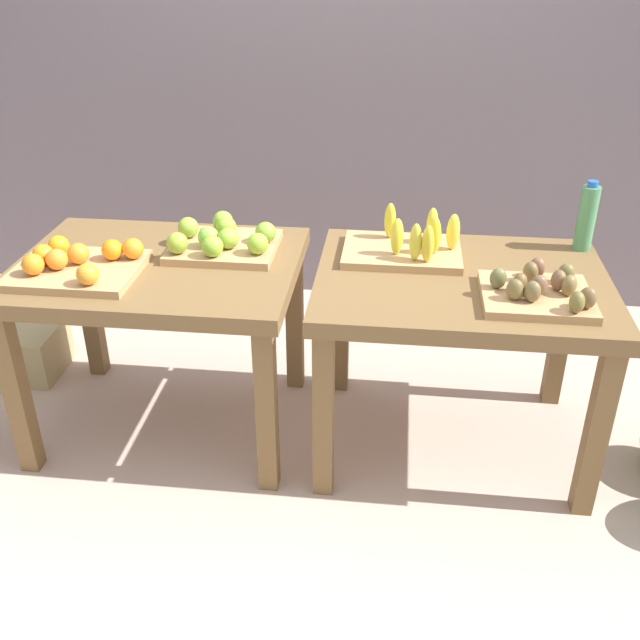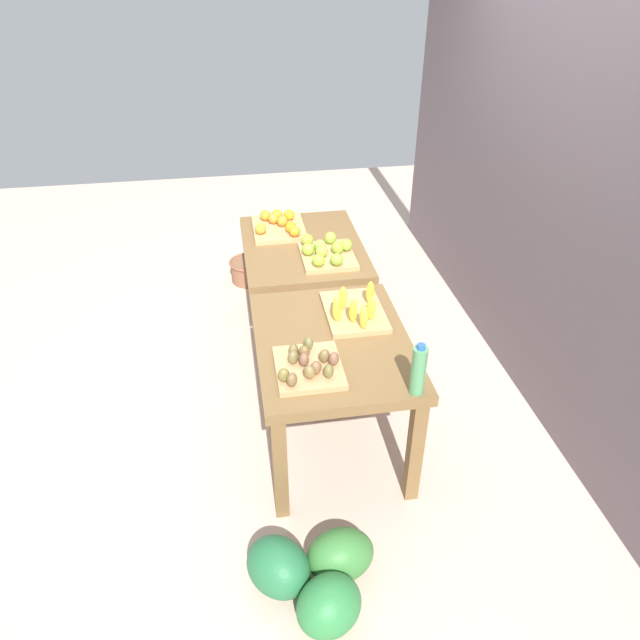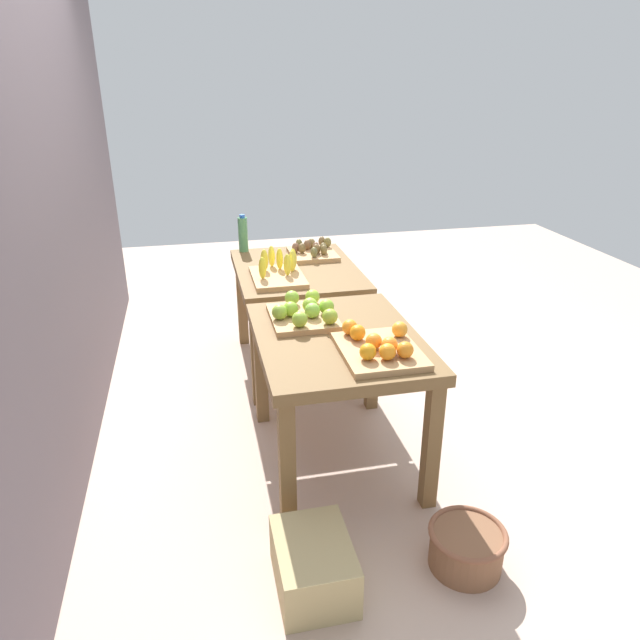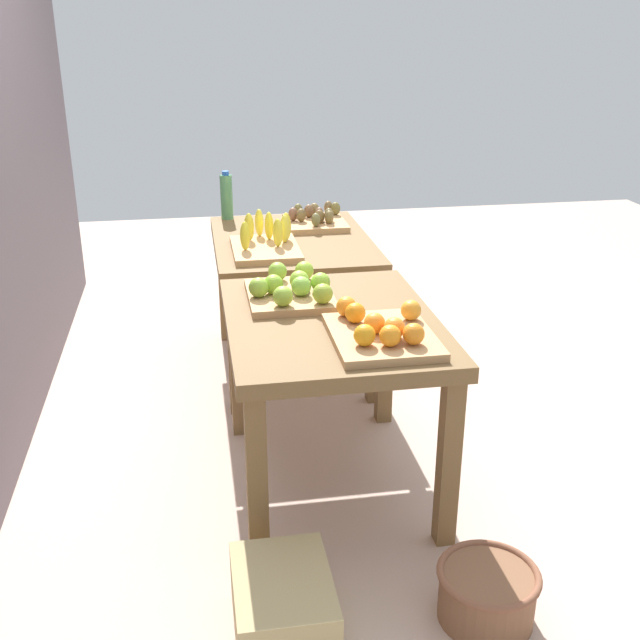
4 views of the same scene
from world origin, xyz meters
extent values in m
plane|color=#C8AA98|center=(0.00, 0.00, 0.00)|extent=(8.00, 8.00, 0.00)
cube|color=slate|center=(0.00, 1.35, 1.50)|extent=(4.40, 0.12, 3.00)
cube|color=brown|center=(-0.56, 0.00, 0.70)|extent=(1.04, 0.80, 0.06)
cube|color=brown|center=(-1.02, -0.34, 0.34)|extent=(0.07, 0.07, 0.67)
cube|color=brown|center=(-0.10, -0.34, 0.34)|extent=(0.07, 0.07, 0.67)
cube|color=brown|center=(-1.02, 0.34, 0.34)|extent=(0.07, 0.07, 0.67)
cube|color=brown|center=(-0.10, 0.34, 0.34)|extent=(0.07, 0.07, 0.67)
cube|color=brown|center=(0.56, 0.00, 0.70)|extent=(1.04, 0.80, 0.06)
cube|color=brown|center=(0.10, -0.34, 0.34)|extent=(0.07, 0.07, 0.67)
cube|color=brown|center=(1.02, -0.34, 0.34)|extent=(0.07, 0.07, 0.67)
cube|color=brown|center=(0.10, 0.34, 0.34)|extent=(0.07, 0.07, 0.67)
cube|color=brown|center=(1.02, 0.34, 0.34)|extent=(0.07, 0.07, 0.67)
cube|color=tan|center=(-0.81, -0.14, 0.75)|extent=(0.44, 0.36, 0.03)
sphere|color=orange|center=(-0.86, -0.17, 0.80)|extent=(0.09, 0.09, 0.08)
sphere|color=orange|center=(-0.81, -0.11, 0.80)|extent=(0.10, 0.10, 0.08)
sphere|color=orange|center=(-0.91, -0.05, 0.80)|extent=(0.11, 0.11, 0.08)
sphere|color=orange|center=(-0.63, -0.04, 0.80)|extent=(0.08, 0.08, 0.08)
sphere|color=orange|center=(-0.93, -0.13, 0.80)|extent=(0.10, 0.10, 0.08)
sphere|color=orange|center=(-0.70, -0.06, 0.80)|extent=(0.09, 0.09, 0.08)
sphere|color=orange|center=(-0.92, -0.22, 0.80)|extent=(0.09, 0.09, 0.08)
sphere|color=orange|center=(-0.71, -0.27, 0.80)|extent=(0.10, 0.10, 0.08)
cube|color=tan|center=(-0.33, 0.13, 0.75)|extent=(0.40, 0.34, 0.03)
sphere|color=#90BB38|center=(-0.48, 0.18, 0.80)|extent=(0.11, 0.11, 0.08)
sphere|color=#89B236|center=(-0.37, 0.26, 0.80)|extent=(0.11, 0.11, 0.08)
sphere|color=#94B939|center=(-0.31, 0.09, 0.80)|extent=(0.09, 0.09, 0.08)
sphere|color=#88B831|center=(-0.34, 0.20, 0.80)|extent=(0.09, 0.09, 0.08)
sphere|color=#86B436|center=(-0.18, 0.16, 0.80)|extent=(0.10, 0.10, 0.08)
sphere|color=#91AE31|center=(-0.48, 0.02, 0.80)|extent=(0.11, 0.11, 0.08)
sphere|color=#84BC40|center=(-0.38, 0.09, 0.80)|extent=(0.11, 0.11, 0.08)
sphere|color=#92BB32|center=(-0.19, 0.05, 0.80)|extent=(0.08, 0.08, 0.08)
sphere|color=#8ABE34|center=(-0.35, 0.01, 0.80)|extent=(0.09, 0.09, 0.08)
cube|color=tan|center=(0.34, 0.16, 0.75)|extent=(0.44, 0.32, 0.03)
ellipsoid|color=yellow|center=(0.43, 0.05, 0.83)|extent=(0.06, 0.06, 0.14)
ellipsoid|color=yellow|center=(0.39, 0.06, 0.83)|extent=(0.06, 0.06, 0.14)
ellipsoid|color=yellow|center=(0.53, 0.17, 0.83)|extent=(0.06, 0.06, 0.14)
ellipsoid|color=yellow|center=(0.45, 0.23, 0.83)|extent=(0.06, 0.06, 0.14)
ellipsoid|color=yellow|center=(0.32, 0.10, 0.83)|extent=(0.07, 0.07, 0.14)
ellipsoid|color=yellow|center=(0.46, 0.13, 0.83)|extent=(0.06, 0.06, 0.14)
ellipsoid|color=yellow|center=(0.29, 0.26, 0.83)|extent=(0.06, 0.07, 0.14)
cube|color=tan|center=(0.79, -0.16, 0.75)|extent=(0.36, 0.32, 0.03)
ellipsoid|color=brown|center=(0.80, -0.04, 0.80)|extent=(0.07, 0.07, 0.07)
ellipsoid|color=brown|center=(0.89, -0.08, 0.80)|extent=(0.07, 0.07, 0.07)
ellipsoid|color=brown|center=(0.89, -0.29, 0.80)|extent=(0.05, 0.06, 0.07)
ellipsoid|color=brown|center=(0.71, -0.22, 0.80)|extent=(0.07, 0.07, 0.07)
ellipsoid|color=brown|center=(0.73, -0.17, 0.80)|extent=(0.06, 0.06, 0.07)
ellipsoid|color=brown|center=(0.78, -0.08, 0.80)|extent=(0.07, 0.07, 0.07)
ellipsoid|color=brown|center=(0.93, -0.26, 0.80)|extent=(0.07, 0.07, 0.07)
ellipsoid|color=brown|center=(0.66, -0.14, 0.80)|extent=(0.06, 0.05, 0.07)
ellipsoid|color=brown|center=(0.76, -0.23, 0.80)|extent=(0.07, 0.07, 0.07)
ellipsoid|color=brown|center=(0.89, -0.17, 0.80)|extent=(0.07, 0.07, 0.07)
ellipsoid|color=brown|center=(0.86, -0.14, 0.80)|extent=(0.06, 0.07, 0.07)
ellipsoid|color=brown|center=(0.79, -0.18, 0.80)|extent=(0.06, 0.06, 0.07)
cylinder|color=#4C8C59|center=(1.03, 0.31, 0.85)|extent=(0.07, 0.07, 0.25)
cylinder|color=blue|center=(1.03, 0.31, 0.99)|extent=(0.04, 0.04, 0.02)
ellipsoid|color=#2B743A|center=(1.63, -0.21, 0.13)|extent=(0.37, 0.38, 0.25)
ellipsoid|color=#347132|center=(1.40, -0.11, 0.12)|extent=(0.29, 0.35, 0.24)
ellipsoid|color=#24663C|center=(1.42, -0.40, 0.13)|extent=(0.41, 0.40, 0.26)
cylinder|color=brown|center=(-1.42, -0.35, 0.09)|extent=(0.31, 0.31, 0.17)
torus|color=brown|center=(-1.42, -0.35, 0.17)|extent=(0.33, 0.33, 0.02)
cube|color=tan|center=(-1.39, 0.30, 0.11)|extent=(0.40, 0.30, 0.22)
camera|label=1|loc=(0.32, -2.38, 1.84)|focal=40.81mm
camera|label=2|loc=(2.99, -0.47, 2.52)|focal=32.95mm
camera|label=3|loc=(-3.11, 0.66, 1.93)|focal=32.64mm
camera|label=4|loc=(-3.23, 0.50, 1.81)|focal=42.84mm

